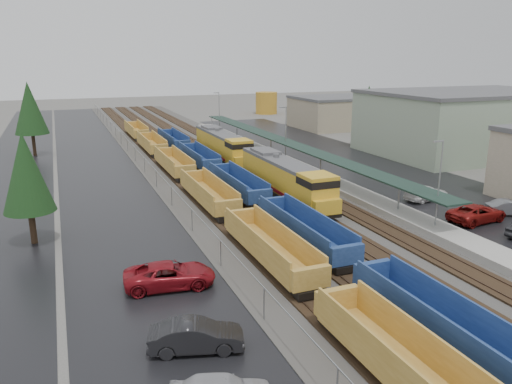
% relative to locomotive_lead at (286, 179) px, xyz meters
% --- Properties ---
extents(ballast_strip, '(20.00, 160.00, 0.08)m').
position_rel_locomotive_lead_xyz_m(ballast_strip, '(-2.00, 26.23, -2.27)').
color(ballast_strip, '#302D2B').
rests_on(ballast_strip, ground).
extents(trackbed, '(14.60, 160.00, 0.22)m').
position_rel_locomotive_lead_xyz_m(trackbed, '(-2.00, 26.23, -2.15)').
color(trackbed, black).
rests_on(trackbed, ground).
extents(west_parking_lot, '(10.00, 160.00, 0.02)m').
position_rel_locomotive_lead_xyz_m(west_parking_lot, '(-17.00, 26.23, -2.30)').
color(west_parking_lot, black).
rests_on(west_parking_lot, ground).
extents(west_road, '(9.00, 160.00, 0.02)m').
position_rel_locomotive_lead_xyz_m(west_road, '(-27.00, 26.23, -2.30)').
color(west_road, black).
rests_on(west_road, ground).
extents(east_commuter_lot, '(16.00, 100.00, 0.02)m').
position_rel_locomotive_lead_xyz_m(east_commuter_lot, '(17.00, 16.23, -2.30)').
color(east_commuter_lot, black).
rests_on(east_commuter_lot, ground).
extents(station_platform, '(3.00, 80.00, 8.00)m').
position_rel_locomotive_lead_xyz_m(station_platform, '(7.50, 16.24, -1.58)').
color(station_platform, '#9E9B93').
rests_on(station_platform, ground).
extents(chainlink_fence, '(0.08, 160.04, 2.02)m').
position_rel_locomotive_lead_xyz_m(chainlink_fence, '(-11.50, 24.67, -0.70)').
color(chainlink_fence, gray).
rests_on(chainlink_fence, ground).
extents(industrial_buildings, '(32.52, 75.30, 9.50)m').
position_rel_locomotive_lead_xyz_m(industrial_buildings, '(35.76, 12.08, 1.94)').
color(industrial_buildings, tan).
rests_on(industrial_buildings, ground).
extents(distant_hills, '(301.00, 140.00, 25.20)m').
position_rel_locomotive_lead_xyz_m(distant_hills, '(42.79, 176.92, -2.31)').
color(distant_hills, '#515E49').
rests_on(distant_hills, ground).
extents(tree_west_near, '(3.96, 3.96, 9.00)m').
position_rel_locomotive_lead_xyz_m(tree_west_near, '(-24.00, -3.77, 3.51)').
color(tree_west_near, '#332316').
rests_on(tree_west_near, ground).
extents(tree_west_far, '(4.84, 4.84, 11.00)m').
position_rel_locomotive_lead_xyz_m(tree_west_far, '(-25.00, 36.23, 4.81)').
color(tree_west_far, '#332316').
rests_on(tree_west_far, ground).
extents(tree_east, '(4.40, 4.40, 10.00)m').
position_rel_locomotive_lead_xyz_m(tree_east, '(26.00, 24.23, 4.16)').
color(tree_east, '#332316').
rests_on(tree_east, ground).
extents(locomotive_lead, '(2.89, 19.05, 4.31)m').
position_rel_locomotive_lead_xyz_m(locomotive_lead, '(0.00, 0.00, 0.00)').
color(locomotive_lead, black).
rests_on(locomotive_lead, ground).
extents(locomotive_trail, '(2.89, 19.05, 4.31)m').
position_rel_locomotive_lead_xyz_m(locomotive_trail, '(0.00, 21.00, 0.00)').
color(locomotive_trail, black).
rests_on(locomotive_trail, ground).
extents(well_string_yellow, '(2.62, 107.44, 2.32)m').
position_rel_locomotive_lead_xyz_m(well_string_yellow, '(-8.00, 1.26, -1.16)').
color(well_string_yellow, '#A97B2F').
rests_on(well_string_yellow, ground).
extents(well_string_blue, '(2.56, 92.05, 2.27)m').
position_rel_locomotive_lead_xyz_m(well_string_blue, '(-4.00, -4.11, -1.17)').
color(well_string_blue, navy).
rests_on(well_string_blue, ground).
extents(storage_tank, '(5.59, 5.59, 5.59)m').
position_rel_locomotive_lead_xyz_m(storage_tank, '(29.81, 76.02, 0.48)').
color(storage_tank, '#BA8525').
rests_on(storage_tank, ground).
extents(parked_car_west_b, '(2.92, 5.11, 1.59)m').
position_rel_locomotive_lead_xyz_m(parked_car_west_b, '(-15.87, -23.30, -1.52)').
color(parked_car_west_b, black).
rests_on(parked_car_west_b, ground).
extents(parked_car_west_c, '(3.42, 6.17, 1.63)m').
position_rel_locomotive_lead_xyz_m(parked_car_west_c, '(-15.55, -15.59, -1.50)').
color(parked_car_west_c, maroon).
rests_on(parked_car_west_c, ground).
extents(parked_car_east_b, '(3.30, 6.03, 1.60)m').
position_rel_locomotive_lead_xyz_m(parked_car_east_b, '(13.13, -12.74, -1.51)').
color(parked_car_east_b, maroon).
rests_on(parked_car_east_b, ground).
extents(parked_car_east_c, '(2.65, 5.35, 1.50)m').
position_rel_locomotive_lead_xyz_m(parked_car_east_c, '(13.65, -5.40, -1.56)').
color(parked_car_east_c, white).
rests_on(parked_car_east_c, ground).
extents(parked_car_east_e, '(2.81, 4.63, 1.44)m').
position_rel_locomotive_lead_xyz_m(parked_car_east_e, '(17.62, -12.36, -1.59)').
color(parked_car_east_e, '#595B5E').
rests_on(parked_car_east_e, ground).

